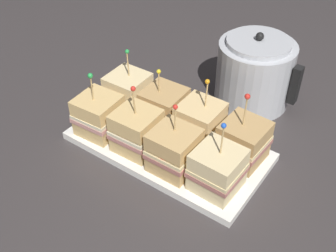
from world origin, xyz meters
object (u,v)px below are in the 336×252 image
object	(u,v)px
sandwich_front_center_left	(137,131)
sandwich_front_center_right	(174,150)
sandwich_back_center_left	(164,107)
sandwich_front_far_left	(99,115)
sandwich_back_center_right	(200,123)
sandwich_back_far_right	(243,141)
kettle_steel	(255,72)
sandwich_back_far_left	(128,93)
serving_platter	(168,146)
sandwich_front_far_right	(217,170)

from	to	relation	value
sandwich_front_center_left	sandwich_front_center_right	distance (m)	0.10
sandwich_back_center_left	sandwich_front_center_left	bearing A→B (deg)	-89.41
sandwich_front_far_left	sandwich_front_center_left	size ratio (longest dim) A/B	0.96
sandwich_back_center_right	sandwich_back_far_right	xyz separation A→B (m)	(0.11, 0.00, -0.00)
sandwich_front_center_left	sandwich_front_far_left	bearing A→B (deg)	-177.33
sandwich_back_center_left	kettle_steel	bearing A→B (deg)	62.22
sandwich_front_center_right	sandwich_front_far_left	bearing A→B (deg)	-179.84
sandwich_back_far_left	sandwich_back_center_right	distance (m)	0.20
serving_platter	sandwich_front_center_right	distance (m)	0.10
kettle_steel	sandwich_front_far_left	bearing A→B (deg)	-123.85
sandwich_front_far_right	sandwich_back_center_right	bearing A→B (deg)	135.73
sandwich_front_center_right	sandwich_back_center_left	world-z (taller)	sandwich_front_center_right
sandwich_front_far_left	sandwich_back_far_left	distance (m)	0.11
sandwich_front_center_left	sandwich_back_center_right	size ratio (longest dim) A/B	1.01
sandwich_front_center_left	sandwich_back_center_right	world-z (taller)	sandwich_front_center_left
sandwich_back_center_right	sandwich_back_far_right	world-z (taller)	sandwich_back_far_right
sandwich_front_center_right	sandwich_front_far_right	distance (m)	0.10
sandwich_back_center_right	sandwich_back_far_right	size ratio (longest dim) A/B	0.97
sandwich_front_far_left	sandwich_back_center_left	xyz separation A→B (m)	(0.11, 0.11, -0.00)
sandwich_back_far_left	sandwich_back_center_left	distance (m)	0.10
sandwich_front_far_left	sandwich_front_far_right	world-z (taller)	sandwich_front_far_right
sandwich_front_far_left	sandwich_front_center_left	distance (m)	0.11
sandwich_front_center_right	sandwich_back_far_left	size ratio (longest dim) A/B	0.96
sandwich_front_far_left	sandwich_back_center_left	world-z (taller)	sandwich_front_far_left
sandwich_front_center_left	sandwich_back_far_left	distance (m)	0.15
sandwich_front_center_right	sandwich_back_center_left	bearing A→B (deg)	133.46
sandwich_back_far_right	sandwich_back_far_left	bearing A→B (deg)	-179.17
sandwich_front_center_left	sandwich_back_center_left	size ratio (longest dim) A/B	1.10
sandwich_front_far_left	sandwich_back_far_right	bearing A→B (deg)	19.33
sandwich_back_center_right	sandwich_back_far_right	bearing A→B (deg)	1.62
sandwich_front_far_right	kettle_steel	size ratio (longest dim) A/B	0.77
sandwich_back_center_right	sandwich_front_far_right	bearing A→B (deg)	-44.27
sandwich_front_center_left	sandwich_front_far_right	bearing A→B (deg)	0.26
serving_platter	sandwich_front_far_right	size ratio (longest dim) A/B	2.71
sandwich_front_center_left	sandwich_back_far_right	world-z (taller)	sandwich_back_far_right
sandwich_front_far_left	sandwich_back_center_right	xyz separation A→B (m)	(0.21, 0.11, 0.00)
sandwich_back_center_right	kettle_steel	bearing A→B (deg)	85.35
sandwich_front_center_right	sandwich_back_center_left	size ratio (longest dim) A/B	1.06
sandwich_front_far_left	sandwich_back_far_right	world-z (taller)	sandwich_back_far_right
serving_platter	sandwich_front_far_left	size ratio (longest dim) A/B	2.78
serving_platter	sandwich_front_center_left	world-z (taller)	sandwich_front_center_left
sandwich_front_center_left	sandwich_back_far_left	xyz separation A→B (m)	(-0.11, 0.10, 0.00)
sandwich_front_far_left	sandwich_back_far_right	size ratio (longest dim) A/B	0.95
sandwich_front_far_left	sandwich_back_center_left	size ratio (longest dim) A/B	1.06
sandwich_back_far_right	sandwich_back_center_left	bearing A→B (deg)	-179.96
sandwich_back_far_left	sandwich_front_far_right	bearing A→B (deg)	-17.85
sandwich_back_center_right	sandwich_front_center_left	bearing A→B (deg)	-134.23
sandwich_front_far_right	sandwich_back_far_left	distance (m)	0.32
serving_platter	sandwich_front_center_left	bearing A→B (deg)	-134.12
serving_platter	sandwich_front_center_right	world-z (taller)	sandwich_front_center_right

